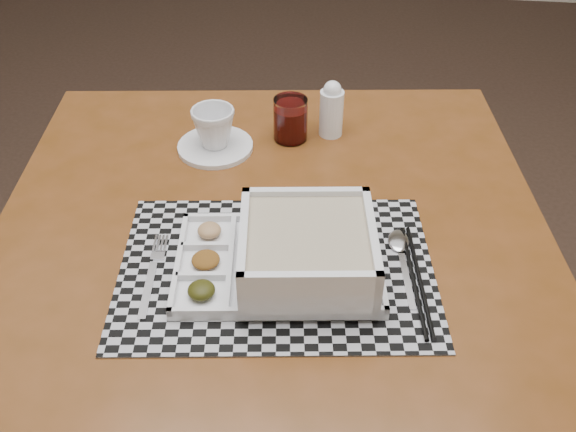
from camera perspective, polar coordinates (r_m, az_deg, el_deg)
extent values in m
plane|color=black|center=(2.06, -12.38, -5.30)|extent=(5.00, 5.00, 0.00)
cube|color=#542E0F|center=(1.11, -1.47, -1.47)|extent=(1.06, 1.06, 0.04)
cylinder|color=#542E0F|center=(1.72, -15.42, -1.12)|extent=(0.05, 0.05, 0.67)
cylinder|color=#542E0F|center=(1.71, 13.29, -0.97)|extent=(0.05, 0.05, 0.67)
cube|color=#542E0F|center=(1.47, -1.26, 7.29)|extent=(0.81, 0.13, 0.08)
cube|color=#542E0F|center=(1.23, -20.85, -3.48)|extent=(0.13, 0.81, 0.08)
cube|color=#542E0F|center=(1.21, 18.23, -3.31)|extent=(0.13, 0.81, 0.08)
cube|color=#A9A9B1|center=(1.02, -1.03, -4.69)|extent=(0.53, 0.41, 0.00)
cube|color=white|center=(1.01, -0.86, -4.41)|extent=(0.35, 0.26, 0.01)
cube|color=white|center=(1.08, -0.85, -0.10)|extent=(0.32, 0.05, 0.01)
cube|color=white|center=(0.93, -0.88, -8.46)|extent=(0.32, 0.05, 0.01)
cube|color=white|center=(1.02, -9.70, -3.95)|extent=(0.04, 0.22, 0.01)
cube|color=white|center=(1.01, 8.00, -3.87)|extent=(0.04, 0.22, 0.01)
cube|color=white|center=(1.01, -5.14, -3.97)|extent=(0.03, 0.20, 0.01)
cube|color=white|center=(0.99, -7.73, -5.32)|extent=(0.08, 0.02, 0.01)
cube|color=white|center=(1.04, -7.37, -2.67)|extent=(0.08, 0.02, 0.01)
ellipsoid|color=black|center=(0.96, -7.71, -6.55)|extent=(0.04, 0.04, 0.02)
ellipsoid|color=#47260B|center=(1.01, -7.33, -3.87)|extent=(0.04, 0.04, 0.02)
ellipsoid|color=olive|center=(1.06, -7.01, -1.27)|extent=(0.04, 0.04, 0.02)
cube|color=white|center=(0.99, 1.70, -4.63)|extent=(0.23, 0.23, 0.01)
cube|color=white|center=(1.04, 1.57, 0.49)|extent=(0.20, 0.04, 0.09)
cube|color=white|center=(0.90, 1.93, -7.13)|extent=(0.20, 0.04, 0.09)
cube|color=white|center=(0.97, -3.88, -3.07)|extent=(0.04, 0.20, 0.09)
cube|color=white|center=(0.97, 7.32, -2.99)|extent=(0.04, 0.20, 0.09)
cube|color=tan|center=(0.97, 1.73, -3.22)|extent=(0.20, 0.20, 0.07)
cube|color=silver|center=(1.00, -12.14, -6.42)|extent=(0.03, 0.12, 0.00)
cube|color=silver|center=(1.05, -11.51, -3.49)|extent=(0.02, 0.02, 0.00)
cube|color=silver|center=(1.08, -11.75, -2.40)|extent=(0.01, 0.04, 0.00)
cube|color=silver|center=(1.08, -11.43, -2.40)|extent=(0.01, 0.04, 0.00)
cube|color=silver|center=(1.07, -11.12, -2.40)|extent=(0.01, 0.04, 0.00)
cube|color=silver|center=(1.07, -10.80, -2.40)|extent=(0.01, 0.04, 0.00)
cube|color=silver|center=(1.01, 10.52, -5.65)|extent=(0.03, 0.12, 0.00)
ellipsoid|color=silver|center=(1.07, 9.81, -2.19)|extent=(0.04, 0.06, 0.01)
cylinder|color=black|center=(1.01, 11.08, -5.56)|extent=(0.04, 0.24, 0.01)
cylinder|color=black|center=(1.01, 11.64, -5.55)|extent=(0.04, 0.24, 0.01)
cylinder|color=white|center=(1.29, -6.48, 6.15)|extent=(0.15, 0.15, 0.01)
imported|color=white|center=(1.27, -6.62, 7.83)|extent=(0.10, 0.10, 0.08)
cylinder|color=white|center=(1.29, 0.22, 8.59)|extent=(0.07, 0.07, 0.09)
cylinder|color=#450605|center=(1.30, 0.22, 8.17)|extent=(0.06, 0.06, 0.07)
cylinder|color=white|center=(1.31, 3.87, 9.10)|extent=(0.05, 0.05, 0.10)
sphere|color=white|center=(1.28, 3.97, 11.14)|extent=(0.04, 0.04, 0.04)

